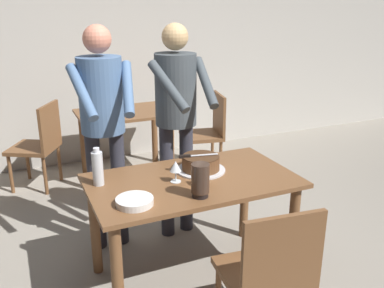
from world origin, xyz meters
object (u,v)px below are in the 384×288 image
cake_on_platter (201,164)px  water_bottle (98,168)px  background_table (125,126)px  wine_glass_near (203,171)px  chair_near_side (269,273)px  main_dining_table (192,196)px  background_chair_2 (40,143)px  plate_stack (135,201)px  person_cutting_cake (176,109)px  hurricane_lamp (200,180)px  person_standing_beside (103,116)px  cake_knife (191,156)px  background_chair_1 (208,130)px  wine_glass_far (175,167)px

cake_on_platter → water_bottle: bearing=175.5°
background_table → wine_glass_near: bearing=-91.7°
cake_on_platter → chair_near_side: 0.93m
main_dining_table → background_chair_2: size_ratio=1.52×
plate_stack → chair_near_side: bearing=-45.2°
wine_glass_near → water_bottle: size_ratio=0.58×
cake_on_platter → plate_stack: bearing=-151.4°
chair_near_side → background_table: (-0.03, 2.75, 0.09)m
person_cutting_cake → hurricane_lamp: bearing=-102.9°
cake_on_platter → background_chair_2: (-0.93, 1.93, -0.31)m
cake_on_platter → person_cutting_cake: (0.02, 0.50, 0.27)m
background_table → person_standing_beside: bearing=-110.9°
wine_glass_near → background_table: size_ratio=0.14×
background_table → main_dining_table: bearing=-92.3°
main_dining_table → chair_near_side: size_ratio=1.52×
main_dining_table → chair_near_side: chair_near_side is taller
cake_knife → background_chair_1: bearing=60.2°
cake_knife → plate_stack: size_ratio=1.22×
cake_knife → water_bottle: size_ratio=1.07×
water_bottle → hurricane_lamp: 0.67m
water_bottle → background_chair_2: (-0.23, 1.87, -0.37)m
hurricane_lamp → person_cutting_cake: bearing=77.1°
cake_on_platter → background_table: cake_on_platter is taller
cake_on_platter → wine_glass_far: (-0.23, -0.10, 0.05)m
background_chair_2 → cake_on_platter: bearing=-64.3°
person_cutting_cake → chair_near_side: bearing=-91.3°
main_dining_table → wine_glass_near: wine_glass_near is taller
cake_on_platter → water_bottle: (-0.70, 0.05, 0.06)m
plate_stack → chair_near_side: 0.84m
wine_glass_far → person_cutting_cake: person_cutting_cake is taller
plate_stack → water_bottle: size_ratio=0.88×
person_standing_beside → background_chair_2: 1.56m
water_bottle → wine_glass_far: bearing=-18.4°
wine_glass_near → background_table: wine_glass_near is taller
cake_knife → hurricane_lamp: 0.40m
cake_on_platter → person_standing_beside: 0.81m
cake_knife → water_bottle: (-0.63, 0.04, -0.00)m
person_standing_beside → background_chair_2: bearing=105.3°
main_dining_table → chair_near_side: 0.79m
person_cutting_cake → cake_on_platter: bearing=-92.7°
cake_knife → person_standing_beside: bearing=132.6°
plate_stack → background_table: 2.25m
cake_on_platter → background_table: 1.89m
plate_stack → hurricane_lamp: (0.39, -0.06, 0.09)m
background_table → background_chair_2: bearing=176.6°
cake_knife → person_standing_beside: 0.73m
main_dining_table → wine_glass_far: bearing=179.1°
cake_knife → chair_near_side: 0.97m
wine_glass_far → chair_near_side: 0.88m
person_cutting_cake → cake_knife: bearing=-100.9°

